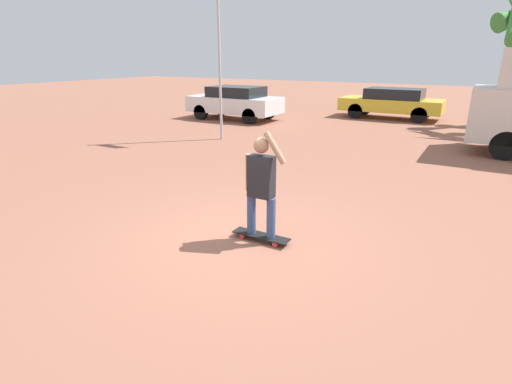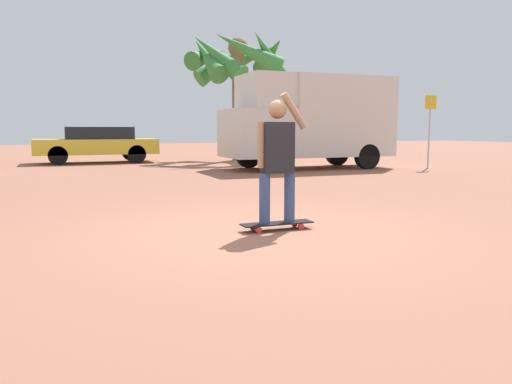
{
  "view_description": "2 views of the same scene",
  "coord_description": "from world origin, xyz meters",
  "px_view_note": "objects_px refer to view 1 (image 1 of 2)",
  "views": [
    {
      "loc": [
        3.1,
        -4.97,
        2.8
      ],
      "look_at": [
        -0.08,
        0.57,
        0.61
      ],
      "focal_mm": 28.0,
      "sensor_mm": 36.0,
      "label": 1
    },
    {
      "loc": [
        -2.34,
        -5.72,
        1.3
      ],
      "look_at": [
        0.13,
        0.42,
        0.47
      ],
      "focal_mm": 35.0,
      "sensor_mm": 36.0,
      "label": 2
    }
  ],
  "objects_px": {
    "skateboard": "(261,236)",
    "flagpole": "(221,33)",
    "parked_car_yellow": "(392,102)",
    "person_skateboarder": "(261,181)",
    "parked_car_white": "(235,102)"
  },
  "relations": [
    {
      "from": "skateboard",
      "to": "parked_car_yellow",
      "type": "bearing_deg",
      "value": 94.41
    },
    {
      "from": "person_skateboarder",
      "to": "parked_car_white",
      "type": "height_order",
      "value": "person_skateboarder"
    },
    {
      "from": "person_skateboarder",
      "to": "parked_car_yellow",
      "type": "bearing_deg",
      "value": 94.41
    },
    {
      "from": "skateboard",
      "to": "parked_car_white",
      "type": "xyz_separation_m",
      "value": [
        -7.32,
        10.66,
        0.72
      ]
    },
    {
      "from": "skateboard",
      "to": "flagpole",
      "type": "xyz_separation_m",
      "value": [
        -5.12,
        6.48,
        3.41
      ]
    },
    {
      "from": "parked_car_yellow",
      "to": "flagpole",
      "type": "height_order",
      "value": "flagpole"
    },
    {
      "from": "person_skateboarder",
      "to": "parked_car_yellow",
      "type": "xyz_separation_m",
      "value": [
        -1.12,
        14.52,
        -0.24
      ]
    },
    {
      "from": "person_skateboarder",
      "to": "skateboard",
      "type": "bearing_deg",
      "value": -0.0
    },
    {
      "from": "skateboard",
      "to": "flagpole",
      "type": "height_order",
      "value": "flagpole"
    },
    {
      "from": "skateboard",
      "to": "person_skateboarder",
      "type": "relative_size",
      "value": 0.57
    },
    {
      "from": "flagpole",
      "to": "parked_car_yellow",
      "type": "bearing_deg",
      "value": 63.55
    },
    {
      "from": "skateboard",
      "to": "parked_car_yellow",
      "type": "xyz_separation_m",
      "value": [
        -1.12,
        14.52,
        0.67
      ]
    },
    {
      "from": "parked_car_yellow",
      "to": "flagpole",
      "type": "distance_m",
      "value": 9.39
    },
    {
      "from": "skateboard",
      "to": "parked_car_white",
      "type": "height_order",
      "value": "parked_car_white"
    },
    {
      "from": "person_skateboarder",
      "to": "parked_car_yellow",
      "type": "relative_size",
      "value": 0.37
    }
  ]
}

